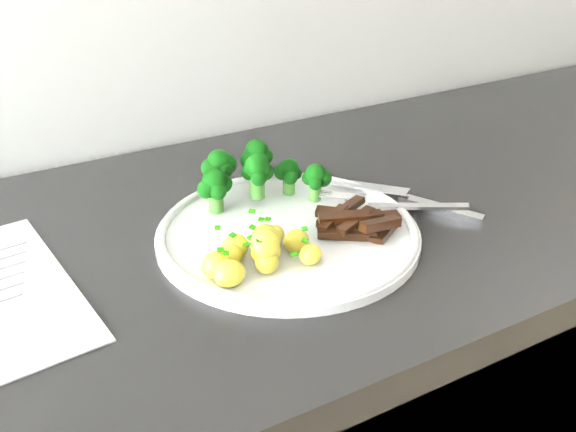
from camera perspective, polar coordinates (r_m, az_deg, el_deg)
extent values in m
cylinder|color=white|center=(0.77, 0.00, -1.60)|extent=(0.31, 0.31, 0.01)
torus|color=white|center=(0.77, 0.00, -1.18)|extent=(0.30, 0.30, 0.01)
cylinder|color=#386D25|center=(0.81, -2.68, 2.46)|extent=(0.02, 0.02, 0.03)
sphere|color=black|center=(0.81, -2.00, 3.87)|extent=(0.02, 0.02, 0.02)
sphere|color=black|center=(0.81, -3.39, 3.85)|extent=(0.02, 0.02, 0.02)
sphere|color=black|center=(0.80, -2.55, 3.31)|extent=(0.02, 0.02, 0.02)
sphere|color=black|center=(0.80, -2.73, 4.32)|extent=(0.03, 0.03, 0.03)
cylinder|color=#386D25|center=(0.85, 0.08, 2.66)|extent=(0.02, 0.02, 0.02)
sphere|color=black|center=(0.84, 0.68, 3.74)|extent=(0.02, 0.02, 0.02)
sphere|color=black|center=(0.84, -0.50, 3.85)|extent=(0.02, 0.02, 0.02)
sphere|color=black|center=(0.83, 0.20, 3.40)|extent=(0.02, 0.02, 0.02)
sphere|color=black|center=(0.84, 0.08, 4.17)|extent=(0.03, 0.03, 0.03)
cylinder|color=#386D25|center=(0.81, -6.29, 1.29)|extent=(0.02, 0.02, 0.03)
sphere|color=black|center=(0.80, -5.72, 2.83)|extent=(0.02, 0.02, 0.02)
sphere|color=black|center=(0.81, -6.75, 2.85)|extent=(0.02, 0.02, 0.02)
sphere|color=black|center=(0.79, -7.10, 2.33)|extent=(0.02, 0.02, 0.02)
sphere|color=black|center=(0.79, -6.12, 2.17)|extent=(0.02, 0.02, 0.02)
sphere|color=black|center=(0.79, -6.40, 3.16)|extent=(0.03, 0.03, 0.03)
cylinder|color=#386D25|center=(0.86, -2.69, 3.89)|extent=(0.02, 0.02, 0.03)
sphere|color=black|center=(0.85, -2.04, 5.23)|extent=(0.02, 0.02, 0.02)
sphere|color=black|center=(0.86, -3.19, 5.26)|extent=(0.02, 0.02, 0.02)
sphere|color=black|center=(0.84, -3.34, 4.93)|extent=(0.02, 0.02, 0.02)
sphere|color=black|center=(0.84, -2.54, 4.81)|extent=(0.02, 0.02, 0.02)
sphere|color=black|center=(0.85, -2.74, 5.68)|extent=(0.03, 0.03, 0.03)
cylinder|color=#386D25|center=(0.84, -5.94, 3.05)|extent=(0.02, 0.02, 0.02)
sphere|color=black|center=(0.83, -5.38, 4.51)|extent=(0.03, 0.03, 0.03)
sphere|color=black|center=(0.84, -6.29, 4.46)|extent=(0.02, 0.02, 0.02)
sphere|color=black|center=(0.83, -6.77, 4.17)|extent=(0.02, 0.02, 0.02)
sphere|color=black|center=(0.82, -5.55, 3.95)|extent=(0.02, 0.02, 0.02)
sphere|color=black|center=(0.82, -6.04, 4.80)|extent=(0.03, 0.03, 0.03)
cylinder|color=#386D25|center=(0.83, 2.37, 2.14)|extent=(0.02, 0.02, 0.02)
sphere|color=black|center=(0.83, 3.06, 3.31)|extent=(0.02, 0.02, 0.02)
sphere|color=black|center=(0.83, 1.83, 3.33)|extent=(0.02, 0.02, 0.02)
sphere|color=black|center=(0.81, 2.40, 2.84)|extent=(0.02, 0.02, 0.02)
sphere|color=black|center=(0.82, 2.41, 3.69)|extent=(0.03, 0.03, 0.03)
ellipsoid|color=#EFDA4B|center=(0.69, -1.84, -4.08)|extent=(0.03, 0.02, 0.02)
ellipsoid|color=#EFDA4B|center=(0.70, -2.11, -3.19)|extent=(0.03, 0.03, 0.03)
ellipsoid|color=#EFDA4B|center=(0.72, 0.73, -2.22)|extent=(0.03, 0.03, 0.03)
ellipsoid|color=#EFDA4B|center=(0.72, -1.63, -2.05)|extent=(0.03, 0.03, 0.03)
ellipsoid|color=#EFDA4B|center=(0.72, -1.94, -2.57)|extent=(0.03, 0.03, 0.02)
ellipsoid|color=#EFDA4B|center=(0.70, -1.77, -3.09)|extent=(0.03, 0.03, 0.02)
ellipsoid|color=#EFDA4B|center=(0.67, -5.12, -5.01)|extent=(0.03, 0.03, 0.03)
ellipsoid|color=#EFDA4B|center=(0.73, -1.29, -1.67)|extent=(0.03, 0.02, 0.02)
ellipsoid|color=#EFDA4B|center=(0.70, -2.10, -3.34)|extent=(0.03, 0.02, 0.02)
ellipsoid|color=#EFDA4B|center=(0.69, -2.26, -2.38)|extent=(0.03, 0.03, 0.02)
ellipsoid|color=#EFDA4B|center=(0.73, -1.99, -1.79)|extent=(0.03, 0.03, 0.03)
ellipsoid|color=#EFDA4B|center=(0.68, -1.88, -2.68)|extent=(0.03, 0.03, 0.03)
ellipsoid|color=#EFDA4B|center=(0.68, -6.27, -4.27)|extent=(0.03, 0.03, 0.03)
ellipsoid|color=#EFDA4B|center=(0.71, -4.61, -2.66)|extent=(0.03, 0.03, 0.03)
ellipsoid|color=#EFDA4B|center=(0.68, -1.98, -2.36)|extent=(0.03, 0.03, 0.03)
ellipsoid|color=#EFDA4B|center=(0.70, -5.10, -3.35)|extent=(0.03, 0.03, 0.02)
ellipsoid|color=#EFDA4B|center=(0.70, 1.98, -3.36)|extent=(0.03, 0.02, 0.02)
cube|color=#1A6C05|center=(0.69, 1.48, -2.14)|extent=(0.01, 0.01, 0.00)
cube|color=#1A6C05|center=(0.69, -3.25, -1.92)|extent=(0.01, 0.01, 0.00)
cube|color=#1A6C05|center=(0.67, -5.41, -3.20)|extent=(0.01, 0.01, 0.00)
cube|color=#1A6C05|center=(0.68, -3.59, -2.48)|extent=(0.01, 0.01, 0.00)
cube|color=#1A6C05|center=(0.71, 1.46, -1.10)|extent=(0.01, 0.01, 0.00)
cube|color=#1A6C05|center=(0.72, -1.76, -0.28)|extent=(0.01, 0.01, 0.00)
cube|color=#1A6C05|center=(0.73, -2.34, -0.30)|extent=(0.01, 0.01, 0.00)
cube|color=#1A6C05|center=(0.65, 0.57, -3.33)|extent=(0.01, 0.01, 0.00)
cube|color=#1A6C05|center=(0.71, -6.14, -1.02)|extent=(0.01, 0.01, 0.00)
cube|color=#1A6C05|center=(0.69, -4.84, -1.67)|extent=(0.01, 0.01, 0.00)
cube|color=#1A6C05|center=(0.67, -2.54, -2.13)|extent=(0.01, 0.01, 0.00)
cube|color=#1A6C05|center=(0.68, -5.88, -2.93)|extent=(0.01, 0.01, 0.00)
cube|color=#1A6C05|center=(0.71, -3.11, -0.98)|extent=(0.01, 0.01, 0.00)
cube|color=#1A6C05|center=(0.73, -3.16, 0.43)|extent=(0.01, 0.01, 0.00)
cube|color=black|center=(0.76, 5.88, -1.26)|extent=(0.05, 0.05, 0.01)
cube|color=black|center=(0.79, 7.27, -0.19)|extent=(0.07, 0.04, 0.01)
cube|color=black|center=(0.79, 4.73, 0.19)|extent=(0.06, 0.06, 0.01)
cube|color=black|center=(0.77, 4.39, -0.76)|extent=(0.05, 0.05, 0.01)
cube|color=black|center=(0.75, 4.84, -1.57)|extent=(0.06, 0.04, 0.01)
cube|color=black|center=(0.76, 8.43, -1.28)|extent=(0.05, 0.04, 0.01)
cube|color=black|center=(0.75, 8.04, -0.70)|extent=(0.05, 0.02, 0.02)
cube|color=black|center=(0.76, 4.85, -0.14)|extent=(0.06, 0.04, 0.01)
cube|color=black|center=(0.77, 5.93, -0.44)|extent=(0.07, 0.04, 0.01)
cube|color=black|center=(0.77, 6.47, -0.06)|extent=(0.05, 0.02, 0.01)
cube|color=black|center=(0.77, 3.96, -0.20)|extent=(0.06, 0.04, 0.01)
cube|color=black|center=(0.79, 5.30, 0.77)|extent=(0.05, 0.03, 0.01)
cube|color=silver|center=(0.82, 11.22, 0.83)|extent=(0.10, 0.09, 0.02)
cube|color=silver|center=(0.82, 5.93, 1.60)|extent=(0.03, 0.03, 0.01)
cylinder|color=silver|center=(0.83, 4.24, 2.04)|extent=(0.03, 0.03, 0.00)
cylinder|color=silver|center=(0.83, 4.20, 1.90)|extent=(0.03, 0.03, 0.00)
cylinder|color=silver|center=(0.82, 4.15, 1.76)|extent=(0.03, 0.03, 0.00)
cylinder|color=silver|center=(0.82, 4.10, 1.62)|extent=(0.03, 0.03, 0.00)
cube|color=silver|center=(0.87, 6.35, 2.63)|extent=(0.09, 0.12, 0.01)
cube|color=silver|center=(0.85, 13.11, 0.57)|extent=(0.07, 0.10, 0.02)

